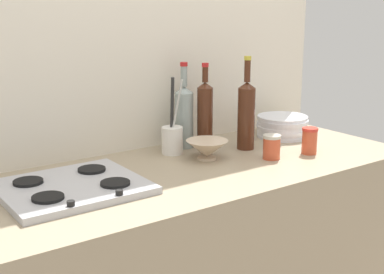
{
  "coord_description": "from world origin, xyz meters",
  "views": [
    {
      "loc": [
        -1.1,
        -1.55,
        1.5
      ],
      "look_at": [
        0.0,
        0.0,
        1.02
      ],
      "focal_mm": 49.66,
      "sensor_mm": 36.0,
      "label": 1
    }
  ],
  "objects_px": {
    "plate_stack": "(282,126)",
    "condiment_jar_front": "(310,141)",
    "stovetop_hob": "(72,187)",
    "wine_bottle_leftmost": "(205,114)",
    "utensil_crock": "(172,138)",
    "mixing_bowl": "(207,149)",
    "wine_bottle_mid_right": "(184,115)",
    "wine_bottle_mid_left": "(246,114)",
    "condiment_jar_rear": "(272,147)"
  },
  "relations": [
    {
      "from": "condiment_jar_rear",
      "to": "stovetop_hob",
      "type": "bearing_deg",
      "value": 171.99
    },
    {
      "from": "plate_stack",
      "to": "condiment_jar_front",
      "type": "bearing_deg",
      "value": -112.6
    },
    {
      "from": "wine_bottle_leftmost",
      "to": "plate_stack",
      "type": "bearing_deg",
      "value": -8.28
    },
    {
      "from": "condiment_jar_front",
      "to": "stovetop_hob",
      "type": "bearing_deg",
      "value": 171.36
    },
    {
      "from": "wine_bottle_mid_left",
      "to": "utensil_crock",
      "type": "xyz_separation_m",
      "value": [
        -0.29,
        0.12,
        -0.09
      ]
    },
    {
      "from": "mixing_bowl",
      "to": "wine_bottle_mid_left",
      "type": "bearing_deg",
      "value": 7.48
    },
    {
      "from": "condiment_jar_front",
      "to": "wine_bottle_mid_left",
      "type": "bearing_deg",
      "value": 127.63
    },
    {
      "from": "wine_bottle_mid_left",
      "to": "wine_bottle_mid_right",
      "type": "xyz_separation_m",
      "value": [
        -0.2,
        0.17,
        -0.01
      ]
    },
    {
      "from": "wine_bottle_mid_right",
      "to": "mixing_bowl",
      "type": "xyz_separation_m",
      "value": [
        -0.03,
        -0.2,
        -0.1
      ]
    },
    {
      "from": "wine_bottle_mid_right",
      "to": "condiment_jar_front",
      "type": "height_order",
      "value": "wine_bottle_mid_right"
    },
    {
      "from": "wine_bottle_leftmost",
      "to": "condiment_jar_rear",
      "type": "distance_m",
      "value": 0.33
    },
    {
      "from": "wine_bottle_leftmost",
      "to": "condiment_jar_front",
      "type": "distance_m",
      "value": 0.45
    },
    {
      "from": "plate_stack",
      "to": "wine_bottle_mid_right",
      "type": "bearing_deg",
      "value": 166.45
    },
    {
      "from": "mixing_bowl",
      "to": "condiment_jar_front",
      "type": "xyz_separation_m",
      "value": [
        0.39,
        -0.18,
        0.01
      ]
    },
    {
      "from": "wine_bottle_mid_left",
      "to": "utensil_crock",
      "type": "distance_m",
      "value": 0.33
    },
    {
      "from": "stovetop_hob",
      "to": "condiment_jar_rear",
      "type": "bearing_deg",
      "value": -8.01
    },
    {
      "from": "stovetop_hob",
      "to": "mixing_bowl",
      "type": "bearing_deg",
      "value": 3.18
    },
    {
      "from": "mixing_bowl",
      "to": "condiment_jar_rear",
      "type": "xyz_separation_m",
      "value": [
        0.21,
        -0.14,
        0.01
      ]
    },
    {
      "from": "wine_bottle_mid_left",
      "to": "condiment_jar_rear",
      "type": "relative_size",
      "value": 4.03
    },
    {
      "from": "wine_bottle_mid_right",
      "to": "condiment_jar_rear",
      "type": "relative_size",
      "value": 3.74
    },
    {
      "from": "wine_bottle_mid_left",
      "to": "wine_bottle_mid_right",
      "type": "distance_m",
      "value": 0.26
    },
    {
      "from": "utensil_crock",
      "to": "condiment_jar_front",
      "type": "bearing_deg",
      "value": -35.59
    },
    {
      "from": "wine_bottle_mid_right",
      "to": "stovetop_hob",
      "type": "bearing_deg",
      "value": -159.11
    },
    {
      "from": "plate_stack",
      "to": "wine_bottle_leftmost",
      "type": "bearing_deg",
      "value": 171.72
    },
    {
      "from": "wine_bottle_mid_left",
      "to": "condiment_jar_rear",
      "type": "distance_m",
      "value": 0.2
    },
    {
      "from": "utensil_crock",
      "to": "wine_bottle_mid_right",
      "type": "bearing_deg",
      "value": 29.53
    },
    {
      "from": "stovetop_hob",
      "to": "mixing_bowl",
      "type": "height_order",
      "value": "mixing_bowl"
    },
    {
      "from": "utensil_crock",
      "to": "mixing_bowl",
      "type": "bearing_deg",
      "value": -65.39
    },
    {
      "from": "condiment_jar_rear",
      "to": "utensil_crock",
      "type": "bearing_deg",
      "value": 133.81
    },
    {
      "from": "stovetop_hob",
      "to": "condiment_jar_rear",
      "type": "height_order",
      "value": "condiment_jar_rear"
    },
    {
      "from": "condiment_jar_rear",
      "to": "wine_bottle_leftmost",
      "type": "bearing_deg",
      "value": 111.38
    },
    {
      "from": "stovetop_hob",
      "to": "mixing_bowl",
      "type": "relative_size",
      "value": 2.73
    },
    {
      "from": "stovetop_hob",
      "to": "wine_bottle_mid_left",
      "type": "bearing_deg",
      "value": 4.39
    },
    {
      "from": "wine_bottle_mid_left",
      "to": "mixing_bowl",
      "type": "xyz_separation_m",
      "value": [
        -0.23,
        -0.03,
        -0.11
      ]
    },
    {
      "from": "stovetop_hob",
      "to": "condiment_jar_front",
      "type": "distance_m",
      "value": 0.98
    },
    {
      "from": "wine_bottle_leftmost",
      "to": "mixing_bowl",
      "type": "relative_size",
      "value": 2.16
    },
    {
      "from": "plate_stack",
      "to": "mixing_bowl",
      "type": "distance_m",
      "value": 0.51
    },
    {
      "from": "wine_bottle_leftmost",
      "to": "utensil_crock",
      "type": "relative_size",
      "value": 1.14
    },
    {
      "from": "wine_bottle_mid_left",
      "to": "stovetop_hob",
      "type": "bearing_deg",
      "value": -175.61
    },
    {
      "from": "plate_stack",
      "to": "wine_bottle_leftmost",
      "type": "height_order",
      "value": "wine_bottle_leftmost"
    },
    {
      "from": "wine_bottle_leftmost",
      "to": "wine_bottle_mid_left",
      "type": "relative_size",
      "value": 0.92
    },
    {
      "from": "wine_bottle_mid_left",
      "to": "condiment_jar_rear",
      "type": "bearing_deg",
      "value": -95.15
    },
    {
      "from": "wine_bottle_leftmost",
      "to": "utensil_crock",
      "type": "distance_m",
      "value": 0.18
    },
    {
      "from": "wine_bottle_leftmost",
      "to": "mixing_bowl",
      "type": "xyz_separation_m",
      "value": [
        -0.1,
        -0.15,
        -0.11
      ]
    },
    {
      "from": "mixing_bowl",
      "to": "condiment_jar_front",
      "type": "relative_size",
      "value": 1.54
    },
    {
      "from": "wine_bottle_mid_right",
      "to": "plate_stack",
      "type": "bearing_deg",
      "value": -13.55
    },
    {
      "from": "wine_bottle_leftmost",
      "to": "wine_bottle_mid_right",
      "type": "xyz_separation_m",
      "value": [
        -0.07,
        0.06,
        -0.01
      ]
    },
    {
      "from": "plate_stack",
      "to": "utensil_crock",
      "type": "relative_size",
      "value": 0.75
    },
    {
      "from": "stovetop_hob",
      "to": "condiment_jar_front",
      "type": "bearing_deg",
      "value": -8.64
    },
    {
      "from": "stovetop_hob",
      "to": "wine_bottle_mid_right",
      "type": "xyz_separation_m",
      "value": [
        0.61,
        0.23,
        0.13
      ]
    }
  ]
}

